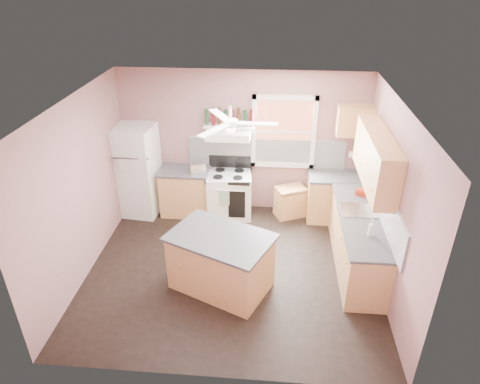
# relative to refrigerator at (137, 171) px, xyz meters

# --- Properties ---
(floor) EXTENTS (4.50, 4.50, 0.00)m
(floor) POSITION_rel_refrigerator_xyz_m (1.95, -1.66, -0.87)
(floor) COLOR black
(floor) RESTS_ON ground
(ceiling) EXTENTS (4.50, 4.50, 0.00)m
(ceiling) POSITION_rel_refrigerator_xyz_m (1.95, -1.66, 1.83)
(ceiling) COLOR white
(ceiling) RESTS_ON ground
(wall_back) EXTENTS (4.50, 0.05, 2.70)m
(wall_back) POSITION_rel_refrigerator_xyz_m (1.95, 0.36, 0.48)
(wall_back) COLOR #8C6160
(wall_back) RESTS_ON ground
(wall_right) EXTENTS (0.05, 4.00, 2.70)m
(wall_right) POSITION_rel_refrigerator_xyz_m (4.22, -1.66, 0.48)
(wall_right) COLOR #8C6160
(wall_right) RESTS_ON ground
(wall_left) EXTENTS (0.05, 4.00, 2.70)m
(wall_left) POSITION_rel_refrigerator_xyz_m (-0.33, -1.66, 0.48)
(wall_left) COLOR #8C6160
(wall_left) RESTS_ON ground
(backsplash_back) EXTENTS (2.90, 0.03, 0.55)m
(backsplash_back) POSITION_rel_refrigerator_xyz_m (2.40, 0.33, 0.31)
(backsplash_back) COLOR white
(backsplash_back) RESTS_ON wall_back
(backsplash_right) EXTENTS (0.03, 2.60, 0.55)m
(backsplash_right) POSITION_rel_refrigerator_xyz_m (4.18, -1.36, 0.31)
(backsplash_right) COLOR white
(backsplash_right) RESTS_ON wall_right
(window_view) EXTENTS (1.00, 0.02, 1.20)m
(window_view) POSITION_rel_refrigerator_xyz_m (2.70, 0.32, 0.73)
(window_view) COLOR brown
(window_view) RESTS_ON wall_back
(window_frame) EXTENTS (1.16, 0.07, 1.36)m
(window_frame) POSITION_rel_refrigerator_xyz_m (2.70, 0.30, 0.73)
(window_frame) COLOR white
(window_frame) RESTS_ON wall_back
(refrigerator) EXTENTS (0.80, 0.78, 1.73)m
(refrigerator) POSITION_rel_refrigerator_xyz_m (0.00, 0.00, 0.00)
(refrigerator) COLOR white
(refrigerator) RESTS_ON floor
(base_cabinet_left) EXTENTS (0.90, 0.60, 0.86)m
(base_cabinet_left) POSITION_rel_refrigerator_xyz_m (0.89, 0.04, -0.44)
(base_cabinet_left) COLOR tan
(base_cabinet_left) RESTS_ON floor
(counter_left) EXTENTS (0.92, 0.62, 0.04)m
(counter_left) POSITION_rel_refrigerator_xyz_m (0.89, 0.04, 0.01)
(counter_left) COLOR #3E3E40
(counter_left) RESTS_ON base_cabinet_left
(toaster) EXTENTS (0.32, 0.25, 0.18)m
(toaster) POSITION_rel_refrigerator_xyz_m (1.16, -0.04, 0.12)
(toaster) COLOR silver
(toaster) RESTS_ON counter_left
(stove) EXTENTS (0.87, 0.71, 0.86)m
(stove) POSITION_rel_refrigerator_xyz_m (1.73, 0.01, -0.44)
(stove) COLOR white
(stove) RESTS_ON floor
(range_hood) EXTENTS (0.78, 0.50, 0.14)m
(range_hood) POSITION_rel_refrigerator_xyz_m (1.72, 0.09, 0.75)
(range_hood) COLOR white
(range_hood) RESTS_ON wall_back
(bottle_shelf) EXTENTS (0.90, 0.26, 0.03)m
(bottle_shelf) POSITION_rel_refrigerator_xyz_m (1.72, 0.21, 0.85)
(bottle_shelf) COLOR white
(bottle_shelf) RESTS_ON range_hood
(cart) EXTENTS (0.63, 0.54, 0.53)m
(cart) POSITION_rel_refrigerator_xyz_m (2.88, 0.07, -0.60)
(cart) COLOR tan
(cart) RESTS_ON floor
(base_cabinet_corner) EXTENTS (1.00, 0.60, 0.86)m
(base_cabinet_corner) POSITION_rel_refrigerator_xyz_m (3.70, 0.04, -0.44)
(base_cabinet_corner) COLOR tan
(base_cabinet_corner) RESTS_ON floor
(base_cabinet_right) EXTENTS (0.60, 2.20, 0.86)m
(base_cabinet_right) POSITION_rel_refrigerator_xyz_m (3.90, -1.36, -0.44)
(base_cabinet_right) COLOR tan
(base_cabinet_right) RESTS_ON floor
(counter_corner) EXTENTS (1.02, 0.62, 0.04)m
(counter_corner) POSITION_rel_refrigerator_xyz_m (3.70, 0.04, 0.01)
(counter_corner) COLOR #3E3E40
(counter_corner) RESTS_ON base_cabinet_corner
(counter_right) EXTENTS (0.62, 2.22, 0.04)m
(counter_right) POSITION_rel_refrigerator_xyz_m (3.89, -1.36, 0.01)
(counter_right) COLOR #3E3E40
(counter_right) RESTS_ON base_cabinet_right
(sink) EXTENTS (0.55, 0.45, 0.03)m
(sink) POSITION_rel_refrigerator_xyz_m (3.89, -1.16, 0.03)
(sink) COLOR silver
(sink) RESTS_ON counter_right
(faucet) EXTENTS (0.03, 0.03, 0.14)m
(faucet) POSITION_rel_refrigerator_xyz_m (4.05, -1.16, 0.10)
(faucet) COLOR silver
(faucet) RESTS_ON sink
(upper_cabinet_right) EXTENTS (0.33, 1.80, 0.76)m
(upper_cabinet_right) POSITION_rel_refrigerator_xyz_m (4.03, -1.16, 0.91)
(upper_cabinet_right) COLOR tan
(upper_cabinet_right) RESTS_ON wall_right
(upper_cabinet_corner) EXTENTS (0.60, 0.33, 0.52)m
(upper_cabinet_corner) POSITION_rel_refrigerator_xyz_m (3.90, 0.17, 1.03)
(upper_cabinet_corner) COLOR tan
(upper_cabinet_corner) RESTS_ON wall_back
(paper_towel) EXTENTS (0.26, 0.12, 0.12)m
(paper_towel) POSITION_rel_refrigerator_xyz_m (4.02, 0.20, 0.38)
(paper_towel) COLOR white
(paper_towel) RESTS_ON wall_back
(island) EXTENTS (1.59, 1.34, 0.86)m
(island) POSITION_rel_refrigerator_xyz_m (1.83, -2.05, -0.44)
(island) COLOR tan
(island) RESTS_ON floor
(island_top) EXTENTS (1.69, 1.45, 0.04)m
(island_top) POSITION_rel_refrigerator_xyz_m (1.83, -2.05, 0.01)
(island_top) COLOR #3E3E40
(island_top) RESTS_ON island
(ceiling_fan_hub) EXTENTS (0.20, 0.20, 0.08)m
(ceiling_fan_hub) POSITION_rel_refrigerator_xyz_m (1.95, -1.66, 1.58)
(ceiling_fan_hub) COLOR white
(ceiling_fan_hub) RESTS_ON ceiling
(soap_bottle) EXTENTS (0.12, 0.12, 0.26)m
(soap_bottle) POSITION_rel_refrigerator_xyz_m (3.95, -1.85, 0.16)
(soap_bottle) COLOR silver
(soap_bottle) RESTS_ON counter_right
(red_caddy) EXTENTS (0.21, 0.18, 0.10)m
(red_caddy) POSITION_rel_refrigerator_xyz_m (4.01, -0.66, 0.08)
(red_caddy) COLOR #AA230E
(red_caddy) RESTS_ON counter_right
(wine_bottles) EXTENTS (0.86, 0.06, 0.31)m
(wine_bottles) POSITION_rel_refrigerator_xyz_m (1.72, 0.21, 1.01)
(wine_bottles) COLOR #143819
(wine_bottles) RESTS_ON bottle_shelf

